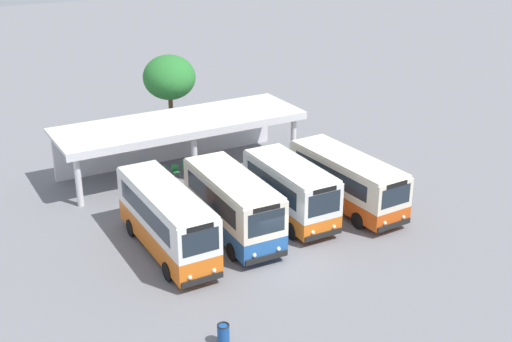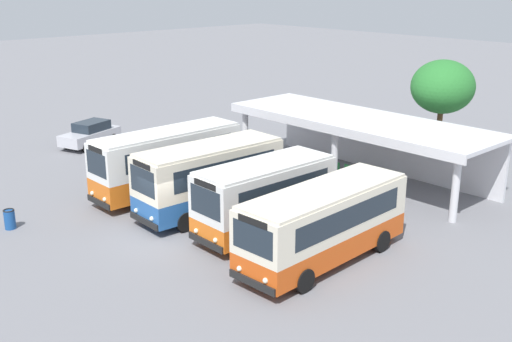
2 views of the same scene
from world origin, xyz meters
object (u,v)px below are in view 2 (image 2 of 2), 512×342
Objects in this scene: waiting_chair_middle_seat at (346,171)px; city_bus_middle_cream at (265,195)px; waiting_chair_fourth_seat at (356,174)px; waiting_chair_fifth_seat at (366,177)px; litter_bin_apron at (10,219)px; waiting_chair_end_by_column at (326,165)px; city_bus_nearest_orange at (168,159)px; city_bus_second_in_row at (210,176)px; waiting_chair_second_from_end at (335,168)px; parked_car_flank at (90,134)px; city_bus_fourth_amber at (324,222)px.

city_bus_middle_cream is at bearing -74.18° from waiting_chair_middle_seat.
waiting_chair_middle_seat is at bearing 171.10° from waiting_chair_fourth_seat.
litter_bin_apron reaches higher than waiting_chair_fifth_seat.
city_bus_middle_cream is 7.28× the size of litter_bin_apron.
litter_bin_apron is at bearing -104.32° from waiting_chair_end_by_column.
city_bus_nearest_orange reaches higher than litter_bin_apron.
waiting_chair_fourth_seat is at bearing -8.90° from waiting_chair_middle_seat.
city_bus_nearest_orange is at bearing 178.14° from city_bus_second_in_row.
waiting_chair_fifth_seat is (2.23, -0.07, 0.00)m from waiting_chair_second_from_end.
waiting_chair_second_from_end is 0.75m from waiting_chair_middle_seat.
city_bus_second_in_row reaches higher than waiting_chair_fourth_seat.
waiting_chair_fourth_seat is (1.49, -0.05, 0.00)m from waiting_chair_second_from_end.
city_bus_middle_cream is 1.45× the size of parked_car_flank.
city_bus_second_in_row is (3.56, -0.12, -0.01)m from city_bus_nearest_orange.
parked_car_flank reaches higher than waiting_chair_second_from_end.
waiting_chair_end_by_column is 2.23m from waiting_chair_fourth_seat.
city_bus_middle_cream is 3.57m from city_bus_fourth_amber.
waiting_chair_end_by_column is at bearing 75.68° from litter_bin_apron.
city_bus_fourth_amber reaches higher than waiting_chair_second_from_end.
city_bus_middle_cream reaches higher than waiting_chair_middle_seat.
city_bus_fourth_amber is 9.28× the size of waiting_chair_middle_seat.
city_bus_nearest_orange reaches higher than waiting_chair_fifth_seat.
city_bus_nearest_orange is at bearing 83.25° from litter_bin_apron.
litter_bin_apron is (10.39, -9.58, -0.37)m from parked_car_flank.
litter_bin_apron is at bearing -135.41° from city_bus_middle_cream.
litter_bin_apron is (-0.93, -7.88, -1.38)m from city_bus_nearest_orange.
parked_car_flank reaches higher than waiting_chair_end_by_column.
city_bus_nearest_orange reaches higher than city_bus_second_in_row.
waiting_chair_end_by_column is 1.00× the size of waiting_chair_second_from_end.
litter_bin_apron is at bearing -42.68° from parked_car_flank.
city_bus_nearest_orange reaches higher than waiting_chair_fourth_seat.
city_bus_second_in_row reaches higher than city_bus_fourth_amber.
waiting_chair_middle_seat is (-2.39, 8.43, -1.25)m from city_bus_middle_cream.
waiting_chair_second_from_end is at bearing 64.67° from city_bus_nearest_orange.
waiting_chair_fourth_seat is (0.74, -0.12, 0.00)m from waiting_chair_middle_seat.
city_bus_nearest_orange is at bearing 179.07° from city_bus_fourth_amber.
waiting_chair_fourth_seat is (5.47, 8.38, -1.32)m from city_bus_nearest_orange.
waiting_chair_middle_seat is at bearing 70.91° from litter_bin_apron.
waiting_chair_second_from_end is (-3.13, 8.37, -1.25)m from city_bus_middle_cream.
parked_car_flank is at bearing 171.45° from city_bus_nearest_orange.
city_bus_fourth_amber is (10.68, -0.17, -0.15)m from city_bus_nearest_orange.
parked_car_flank is at bearing 173.03° from city_bus_second_in_row.
waiting_chair_fifth_seat is (-0.90, 8.30, -1.25)m from city_bus_middle_cream.
waiting_chair_end_by_column is at bearing 177.62° from waiting_chair_fifth_seat.
city_bus_fourth_amber reaches higher than waiting_chair_middle_seat.
city_bus_middle_cream is 9.02m from waiting_chair_second_from_end.
city_bus_nearest_orange is 9.40× the size of waiting_chair_fifth_seat.
litter_bin_apron is (-5.66, -16.37, -0.07)m from waiting_chair_middle_seat.
city_bus_middle_cream is (7.12, 0.06, -0.07)m from city_bus_nearest_orange.
parked_car_flank is 5.24× the size of waiting_chair_fourth_seat.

